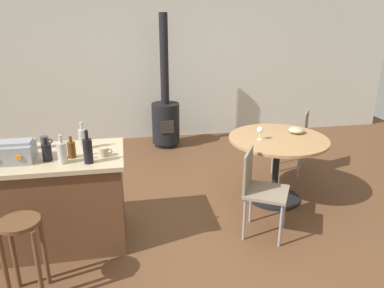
% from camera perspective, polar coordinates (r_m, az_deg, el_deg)
% --- Properties ---
extents(ground_plane, '(8.80, 8.80, 0.00)m').
position_cam_1_polar(ground_plane, '(4.04, 1.03, -11.59)').
color(ground_plane, brown).
extents(back_wall, '(8.00, 0.10, 2.70)m').
position_cam_1_polar(back_wall, '(6.36, -4.17, 12.98)').
color(back_wall, beige).
rests_on(back_wall, ground_plane).
extents(kitchen_island, '(1.24, 0.77, 0.88)m').
position_cam_1_polar(kitchen_island, '(3.73, -19.61, -7.89)').
color(kitchen_island, brown).
rests_on(kitchen_island, ground_plane).
extents(wooden_stool, '(0.30, 0.30, 0.67)m').
position_cam_1_polar(wooden_stool, '(3.14, -24.29, -13.62)').
color(wooden_stool, brown).
rests_on(wooden_stool, ground_plane).
extents(dining_table, '(1.10, 1.10, 0.76)m').
position_cam_1_polar(dining_table, '(4.34, 12.80, -1.25)').
color(dining_table, black).
rests_on(dining_table, ground_plane).
extents(folding_chair_near, '(0.54, 0.54, 0.86)m').
position_cam_1_polar(folding_chair_near, '(3.67, 10.18, -6.36)').
color(folding_chair_near, '#7F705B').
rests_on(folding_chair_near, ground_plane).
extents(folding_chair_far, '(0.55, 0.55, 0.86)m').
position_cam_1_polar(folding_chair_far, '(5.18, 15.35, 1.14)').
color(folding_chair_far, '#7F705B').
rests_on(folding_chair_far, ground_plane).
extents(wood_stove, '(0.44, 0.45, 2.06)m').
position_cam_1_polar(wood_stove, '(6.01, -4.03, 4.37)').
color(wood_stove, black).
rests_on(wood_stove, ground_plane).
extents(toolbox, '(0.38, 0.27, 0.18)m').
position_cam_1_polar(toolbox, '(3.53, -25.80, -1.08)').
color(toolbox, gray).
rests_on(toolbox, kitchen_island).
extents(bottle_0, '(0.07, 0.07, 0.20)m').
position_cam_1_polar(bottle_0, '(3.43, -17.80, -0.77)').
color(bottle_0, '#603314').
rests_on(bottle_0, kitchen_island).
extents(bottle_1, '(0.07, 0.07, 0.26)m').
position_cam_1_polar(bottle_1, '(3.60, -16.24, 0.80)').
color(bottle_1, '#B7B2AD').
rests_on(bottle_1, kitchen_island).
extents(bottle_2, '(0.08, 0.08, 0.21)m').
position_cam_1_polar(bottle_2, '(3.43, -21.15, -1.10)').
color(bottle_2, black).
rests_on(bottle_2, kitchen_island).
extents(bottle_3, '(0.08, 0.08, 0.29)m').
position_cam_1_polar(bottle_3, '(3.25, -15.51, -0.94)').
color(bottle_3, black).
rests_on(bottle_3, kitchen_island).
extents(bottle_4, '(0.08, 0.08, 0.25)m').
position_cam_1_polar(bottle_4, '(3.32, -19.09, -1.21)').
color(bottle_4, '#B7B2AD').
rests_on(bottle_4, kitchen_island).
extents(cup_0, '(0.11, 0.07, 0.11)m').
position_cam_1_polar(cup_0, '(3.77, -21.40, 0.29)').
color(cup_0, '#383838').
rests_on(cup_0, kitchen_island).
extents(cup_1, '(0.11, 0.07, 0.10)m').
position_cam_1_polar(cup_1, '(3.78, -23.82, -0.02)').
color(cup_1, '#DB6651').
rests_on(cup_1, kitchen_island).
extents(cup_2, '(0.11, 0.08, 0.08)m').
position_cam_1_polar(cup_2, '(3.39, -13.18, -1.17)').
color(cup_2, tan).
rests_on(cup_2, kitchen_island).
extents(cup_3, '(0.12, 0.08, 0.09)m').
position_cam_1_polar(cup_3, '(3.84, -26.39, -0.21)').
color(cup_3, '#383838').
rests_on(cup_3, kitchen_island).
extents(wine_glass, '(0.07, 0.07, 0.14)m').
position_cam_1_polar(wine_glass, '(4.15, 10.29, 2.05)').
color(wine_glass, silver).
rests_on(wine_glass, dining_table).
extents(serving_bowl, '(0.18, 0.18, 0.07)m').
position_cam_1_polar(serving_bowl, '(4.49, 15.55, 2.04)').
color(serving_bowl, tan).
rests_on(serving_bowl, dining_table).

